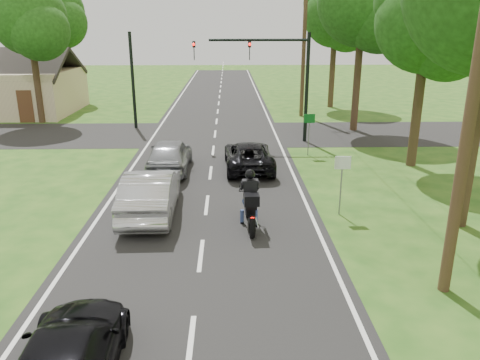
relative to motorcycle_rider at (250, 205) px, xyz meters
name	(u,v)px	position (x,y,z in m)	size (l,w,h in m)	color
ground	(201,255)	(-1.51, -1.92, -0.79)	(140.00, 140.00, 0.00)	#224E16
road	(212,161)	(-1.51, 8.08, -0.78)	(8.00, 100.00, 0.01)	black
cross_road	(215,134)	(-1.51, 14.08, -0.78)	(60.00, 7.00, 0.01)	black
motorcycle_rider	(250,205)	(0.00, 0.00, 0.00)	(0.66, 2.32, 2.00)	black
dark_suv	(249,155)	(0.23, 6.67, -0.14)	(2.11, 4.57, 1.27)	black
silver_sedan	(151,193)	(-3.41, 1.28, 0.01)	(1.67, 4.78, 1.58)	silver
silver_suv	(170,155)	(-3.36, 6.40, -0.02)	(1.79, 4.45, 1.52)	#929599
traffic_signal	(274,68)	(1.83, 12.07, 3.35)	(6.38, 0.44, 6.00)	black
signal_pole_far	(133,81)	(-6.71, 16.08, 2.21)	(0.20, 0.20, 6.00)	black
utility_pole_near	(475,85)	(4.69, -3.92, 4.30)	(1.60, 0.28, 10.00)	brown
utility_pole_far	(304,44)	(4.69, 20.08, 4.30)	(1.60, 0.28, 10.00)	brown
sign_white	(342,171)	(3.19, 1.06, 0.81)	(0.55, 0.07, 2.12)	slate
sign_green	(309,124)	(3.39, 9.06, 0.81)	(0.55, 0.07, 2.12)	slate
tree_row_c	(435,28)	(8.24, 6.87, 5.45)	(4.80, 4.65, 8.76)	#332316
tree_row_d	(369,6)	(7.59, 14.83, 6.65)	(5.76, 5.58, 10.45)	#332316
tree_row_e	(340,19)	(7.97, 23.85, 6.05)	(5.28, 5.12, 9.61)	#332316
tree_left_near	(32,22)	(-13.24, 17.86, 5.75)	(5.12, 4.96, 9.22)	#332316
tree_left_far	(55,16)	(-15.21, 27.83, 6.35)	(5.76, 5.58, 10.14)	#332316
house	(6,89)	(-17.51, 22.08, 0.98)	(10.20, 8.00, 4.84)	tan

